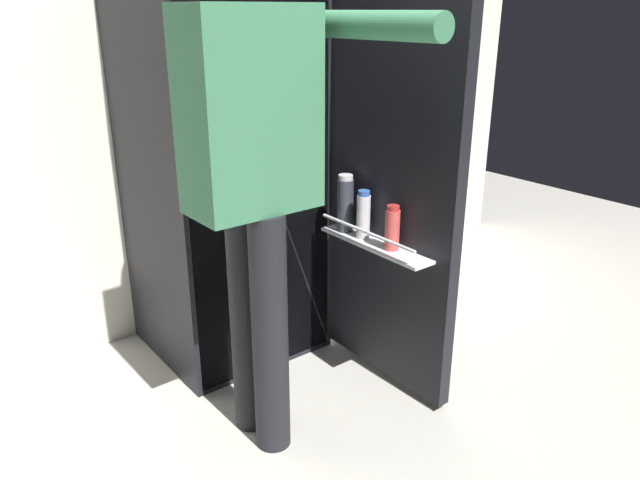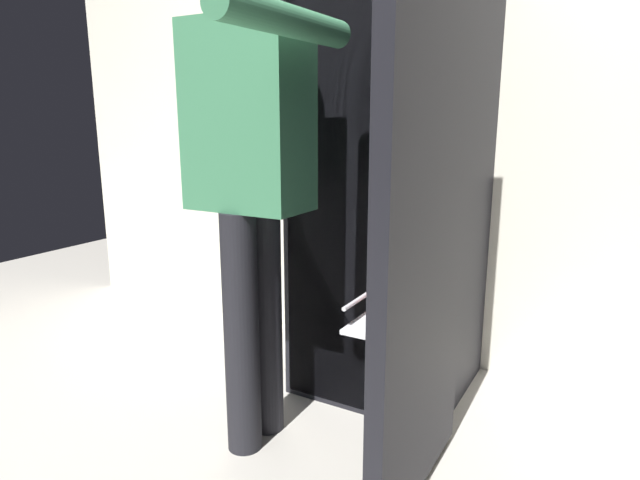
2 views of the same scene
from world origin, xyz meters
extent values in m
plane|color=#B7B2A8|center=(0.00, 0.00, 0.00)|extent=(6.94, 6.94, 0.00)
cube|color=silver|center=(0.00, 0.93, 1.29)|extent=(4.40, 0.10, 2.58)
cube|color=black|center=(0.00, 0.57, 0.91)|extent=(0.67, 0.63, 1.81)
cube|color=white|center=(0.00, 0.25, 0.91)|extent=(0.63, 0.01, 1.77)
cube|color=white|center=(0.00, 0.30, 0.87)|extent=(0.59, 0.09, 0.01)
cube|color=black|center=(0.36, -0.07, 0.90)|extent=(0.05, 0.65, 1.74)
cube|color=white|center=(0.28, -0.07, 0.60)|extent=(0.10, 0.52, 0.01)
cylinder|color=silver|center=(0.23, -0.07, 0.66)|extent=(0.01, 0.50, 0.01)
cylinder|color=white|center=(0.29, 0.00, 0.69)|extent=(0.05, 0.05, 0.17)
cylinder|color=#335BB2|center=(0.29, 0.00, 0.78)|extent=(0.05, 0.05, 0.02)
cylinder|color=#DB4C47|center=(0.29, -0.16, 0.68)|extent=(0.05, 0.05, 0.15)
cylinder|color=#B22D28|center=(0.29, -0.16, 0.76)|extent=(0.05, 0.05, 0.02)
cylinder|color=#333842|center=(0.28, 0.10, 0.71)|extent=(0.06, 0.06, 0.21)
cylinder|color=silver|center=(0.28, 0.10, 0.82)|extent=(0.06, 0.06, 0.02)
cylinder|color=black|center=(-0.24, -0.01, 0.42)|extent=(0.12, 0.12, 0.85)
cylinder|color=black|center=(-0.24, -0.15, 0.42)|extent=(0.12, 0.12, 0.85)
cube|color=#3D7F56|center=(-0.24, -0.08, 1.15)|extent=(0.39, 0.22, 0.60)
cylinder|color=#3D7F56|center=(-0.25, 0.12, 1.12)|extent=(0.08, 0.08, 0.56)
cylinder|color=#3D7F56|center=(0.04, -0.27, 1.39)|extent=(0.08, 0.56, 0.08)
camera|label=1|loc=(-1.18, -1.62, 1.43)|focal=34.00mm
camera|label=2|loc=(0.84, -1.50, 1.15)|focal=30.35mm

